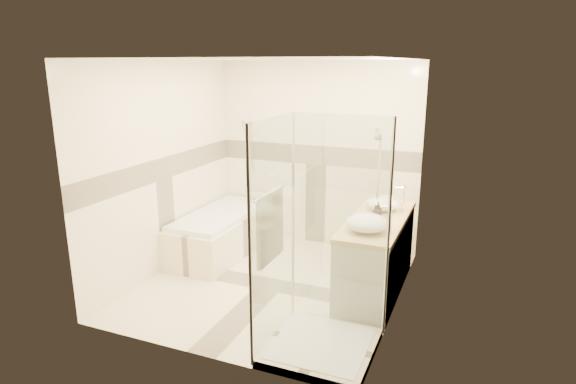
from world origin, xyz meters
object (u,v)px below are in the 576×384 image
at_px(amenity_bottle_a, 378,209).
at_px(bathtub, 221,230).
at_px(shower_enclosure, 312,293).
at_px(vessel_sink_near, 383,204).
at_px(vanity, 376,255).
at_px(amenity_bottle_b, 377,212).
at_px(vessel_sink_far, 367,223).

bearing_deg(amenity_bottle_a, bathtub, 172.50).
bearing_deg(amenity_bottle_a, shower_enclosure, -101.50).
distance_m(vessel_sink_near, amenity_bottle_a, 0.25).
height_order(bathtub, vessel_sink_near, vessel_sink_near).
distance_m(bathtub, vessel_sink_near, 2.22).
relative_size(bathtub, vanity, 1.05).
relative_size(bathtub, amenity_bottle_a, 10.19).
bearing_deg(amenity_bottle_b, amenity_bottle_a, 90.00).
height_order(vessel_sink_far, amenity_bottle_b, vessel_sink_far).
relative_size(shower_enclosure, amenity_bottle_a, 12.23).
bearing_deg(vanity, bathtub, 170.75).
bearing_deg(shower_enclosure, vessel_sink_near, 80.28).
relative_size(vessel_sink_far, amenity_bottle_b, 3.23).
xyz_separation_m(vessel_sink_near, amenity_bottle_b, (0.00, -0.30, -0.01)).
distance_m(bathtub, shower_enclosure, 2.47).
xyz_separation_m(shower_enclosure, vessel_sink_near, (0.27, 1.59, 0.42)).
xyz_separation_m(vessel_sink_far, amenity_bottle_b, (0.00, 0.47, -0.02)).
distance_m(vessel_sink_far, amenity_bottle_a, 0.51).
distance_m(vanity, vessel_sink_far, 0.67).
bearing_deg(shower_enclosure, amenity_bottle_b, 78.10).
height_order(bathtub, vessel_sink_far, vessel_sink_far).
bearing_deg(bathtub, vessel_sink_near, -0.75).
xyz_separation_m(bathtub, vanity, (2.15, -0.35, 0.12)).
xyz_separation_m(vanity, amenity_bottle_a, (-0.02, 0.07, 0.51)).
distance_m(vanity, shower_enclosure, 1.31).
distance_m(shower_enclosure, amenity_bottle_a, 1.43).
distance_m(vanity, amenity_bottle_b, 0.49).
xyz_separation_m(vanity, shower_enclosure, (-0.29, -1.27, 0.08)).
bearing_deg(vessel_sink_near, amenity_bottle_b, -90.00).
bearing_deg(amenity_bottle_a, vanity, -73.99).
relative_size(bathtub, vessel_sink_far, 3.99).
height_order(bathtub, amenity_bottle_a, amenity_bottle_a).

